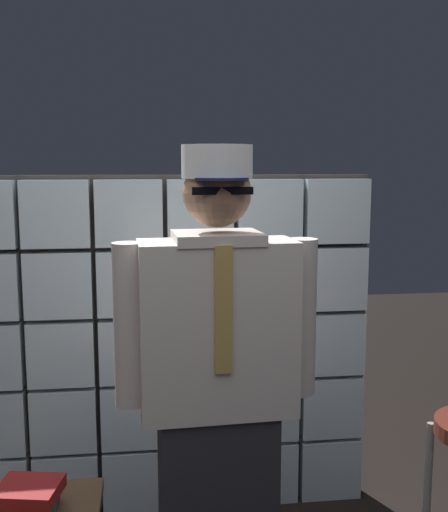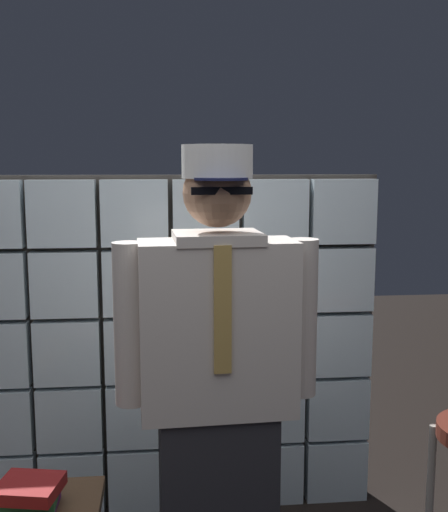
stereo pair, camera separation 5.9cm
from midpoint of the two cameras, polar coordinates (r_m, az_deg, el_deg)
The scene contains 3 objects.
glass_block_wall at distance 3.03m, azimuth -5.80°, elevation -8.42°, with size 1.97×0.10×1.64m.
standing_person at distance 2.19m, azimuth -1.40°, elevation -12.23°, with size 0.69×0.30×1.74m.
book_stack at distance 2.27m, azimuth -18.23°, elevation -20.24°, with size 0.24×0.21×0.11m.
Camera 1 is at (-0.10, -1.56, 1.68)m, focal length 44.07 mm.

